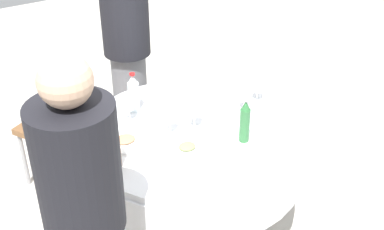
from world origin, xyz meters
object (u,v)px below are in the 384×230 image
object	(u,v)px
person_north	(127,50)
bottle_clear_outer	(133,93)
dining_table	(192,151)
bottle_brown_north	(114,148)
chair_front	(62,120)
plate_rear	(125,141)
bottle_green_right	(245,122)
wine_glass_south	(129,104)
person_right	(86,222)
plate_west	(187,149)
wine_glass_far	(244,94)
wine_glass_mid	(195,111)
wine_glass_front	(258,87)
wine_glass_west	(170,117)

from	to	relation	value
person_north	bottle_clear_outer	bearing A→B (deg)	-107.37
dining_table	bottle_brown_north	xyz separation A→B (m)	(0.52, 0.07, 0.27)
person_north	chair_front	bearing A→B (deg)	-158.54
dining_table	person_north	xyz separation A→B (m)	(-0.13, -1.04, 0.24)
dining_table	person_north	world-z (taller)	person_north
bottle_clear_outer	plate_rear	world-z (taller)	bottle_clear_outer
bottle_green_right	wine_glass_south	world-z (taller)	bottle_green_right
dining_table	plate_rear	bearing A→B (deg)	-13.45
bottle_clear_outer	person_right	bearing A→B (deg)	51.45
plate_rear	person_right	size ratio (longest dim) A/B	0.15
bottle_brown_north	chair_front	xyz separation A→B (m)	(-0.05, -0.95, -0.34)
bottle_clear_outer	plate_west	xyz separation A→B (m)	(-0.04, 0.54, -0.11)
dining_table	wine_glass_far	world-z (taller)	wine_glass_far
person_north	chair_front	world-z (taller)	person_north
dining_table	wine_glass_far	distance (m)	0.47
person_right	person_north	xyz separation A→B (m)	(-0.97, -1.51, -0.01)
bottle_clear_outer	wine_glass_south	distance (m)	0.11
bottle_brown_north	wine_glass_mid	world-z (taller)	bottle_brown_north
bottle_brown_north	plate_rear	world-z (taller)	bottle_brown_north
person_right	person_north	world-z (taller)	person_right
plate_rear	person_north	xyz separation A→B (m)	(-0.51, -0.95, 0.08)
wine_glass_mid	bottle_brown_north	bearing A→B (deg)	9.30
wine_glass_mid	person_north	world-z (taller)	person_north
plate_rear	person_north	bearing A→B (deg)	-118.22
wine_glass_front	plate_rear	size ratio (longest dim) A/B	0.52
wine_glass_far	person_north	size ratio (longest dim) A/B	0.09
chair_front	wine_glass_south	bearing A→B (deg)	-96.65
wine_glass_mid	chair_front	bearing A→B (deg)	-59.47
wine_glass_mid	person_north	distance (m)	1.02
plate_rear	chair_front	distance (m)	0.83
bottle_green_right	wine_glass_west	world-z (taller)	bottle_green_right
wine_glass_far	plate_rear	world-z (taller)	wine_glass_far
plate_rear	person_right	distance (m)	0.73
plate_west	plate_rear	size ratio (longest dim) A/B	0.85
wine_glass_far	chair_front	xyz separation A→B (m)	(0.87, -0.86, -0.33)
bottle_green_right	wine_glass_front	xyz separation A→B (m)	(-0.36, -0.32, -0.03)
bottle_green_right	chair_front	world-z (taller)	bottle_green_right
wine_glass_west	bottle_green_right	bearing A→B (deg)	135.76
wine_glass_front	wine_glass_west	xyz separation A→B (m)	(0.67, 0.02, 0.02)
dining_table	wine_glass_south	bearing A→B (deg)	-50.85
wine_glass_south	bottle_brown_north	bearing A→B (deg)	53.17
bottle_brown_north	person_right	size ratio (longest dim) A/B	0.16
bottle_green_right	wine_glass_front	world-z (taller)	bottle_green_right
bottle_brown_north	wine_glass_far	bearing A→B (deg)	-174.31
dining_table	bottle_green_right	size ratio (longest dim) A/B	4.99
wine_glass_front	bottle_clear_outer	bearing A→B (deg)	-23.53
bottle_green_right	wine_glass_front	bearing A→B (deg)	-138.80
wine_glass_front	wine_glass_south	xyz separation A→B (m)	(0.79, -0.23, 0.01)
wine_glass_south	plate_rear	xyz separation A→B (m)	(0.14, 0.21, -0.09)
dining_table	wine_glass_mid	xyz separation A→B (m)	(-0.03, -0.02, 0.26)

